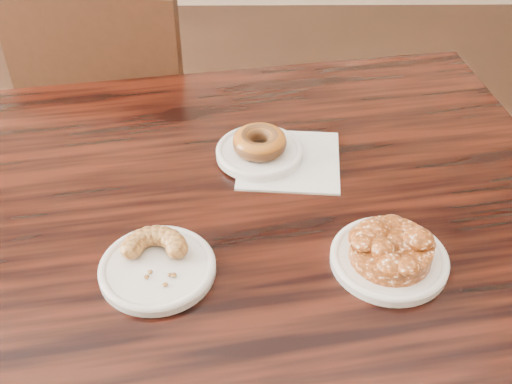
{
  "coord_description": "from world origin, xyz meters",
  "views": [
    {
      "loc": [
        0.24,
        -0.71,
        1.43
      ],
      "look_at": [
        0.25,
        0.03,
        0.8
      ],
      "focal_mm": 45.0,
      "sensor_mm": 36.0,
      "label": 1
    }
  ],
  "objects_px": {
    "apple_fritter": "(391,247)",
    "chair_far": "(134,127)",
    "cruller_fragment": "(156,259)",
    "glazed_donut": "(259,142)",
    "cafe_table": "(273,375)"
  },
  "relations": [
    {
      "from": "chair_far",
      "to": "glazed_donut",
      "type": "relative_size",
      "value": 9.63
    },
    {
      "from": "chair_far",
      "to": "glazed_donut",
      "type": "bearing_deg",
      "value": 131.38
    },
    {
      "from": "cafe_table",
      "to": "glazed_donut",
      "type": "xyz_separation_m",
      "value": [
        -0.02,
        0.19,
        0.41
      ]
    },
    {
      "from": "cruller_fragment",
      "to": "apple_fritter",
      "type": "bearing_deg",
      "value": 2.72
    },
    {
      "from": "chair_far",
      "to": "cruller_fragment",
      "type": "distance_m",
      "value": 0.89
    },
    {
      "from": "cafe_table",
      "to": "cruller_fragment",
      "type": "height_order",
      "value": "cruller_fragment"
    },
    {
      "from": "chair_far",
      "to": "glazed_donut",
      "type": "distance_m",
      "value": 0.71
    },
    {
      "from": "apple_fritter",
      "to": "cruller_fragment",
      "type": "bearing_deg",
      "value": -177.28
    },
    {
      "from": "apple_fritter",
      "to": "cruller_fragment",
      "type": "relative_size",
      "value": 1.49
    },
    {
      "from": "chair_far",
      "to": "glazed_donut",
      "type": "height_order",
      "value": "chair_far"
    },
    {
      "from": "cafe_table",
      "to": "cruller_fragment",
      "type": "bearing_deg",
      "value": -164.8
    },
    {
      "from": "apple_fritter",
      "to": "cruller_fragment",
      "type": "distance_m",
      "value": 0.33
    },
    {
      "from": "apple_fritter",
      "to": "chair_far",
      "type": "bearing_deg",
      "value": 123.04
    },
    {
      "from": "cafe_table",
      "to": "apple_fritter",
      "type": "xyz_separation_m",
      "value": [
        0.16,
        -0.06,
        0.41
      ]
    },
    {
      "from": "cruller_fragment",
      "to": "glazed_donut",
      "type": "bearing_deg",
      "value": 61.12
    }
  ]
}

